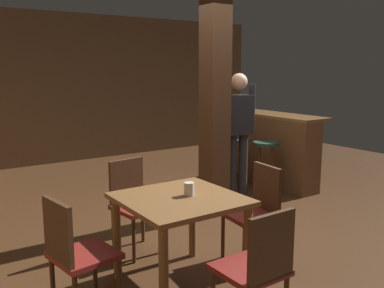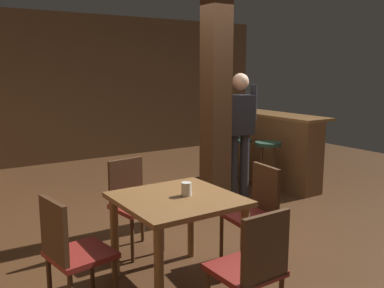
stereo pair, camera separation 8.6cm
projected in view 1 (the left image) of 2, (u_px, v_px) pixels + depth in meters
ground_plane at (227, 228)px, 4.83m from camera, size 10.80×10.80×0.00m
wall_back at (81, 88)px, 8.24m from camera, size 8.00×0.10×2.80m
pillar at (215, 100)px, 5.12m from camera, size 0.28×0.28×2.80m
dining_table at (180, 212)px, 3.48m from camera, size 0.92×0.92×0.76m
chair_east at (256, 208)px, 3.96m from camera, size 0.46×0.46×0.89m
chair_south at (258, 266)px, 2.80m from camera, size 0.43×0.43×0.89m
chair_north at (133, 200)px, 4.18m from camera, size 0.47×0.47×0.89m
chair_west at (75, 251)px, 3.03m from camera, size 0.48×0.48×0.89m
napkin_cup at (189, 189)px, 3.48m from camera, size 0.08×0.08×0.11m
standing_person at (238, 130)px, 5.45m from camera, size 0.47×0.27×1.72m
bar_counter at (268, 148)px, 6.67m from camera, size 0.56×1.78×1.09m
bar_stool_near at (266, 155)px, 6.02m from camera, size 0.37×0.37×0.76m
bar_stool_mid at (237, 150)px, 6.49m from camera, size 0.38×0.38×0.73m
bar_stool_far at (214, 142)px, 6.96m from camera, size 0.37×0.37×0.79m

